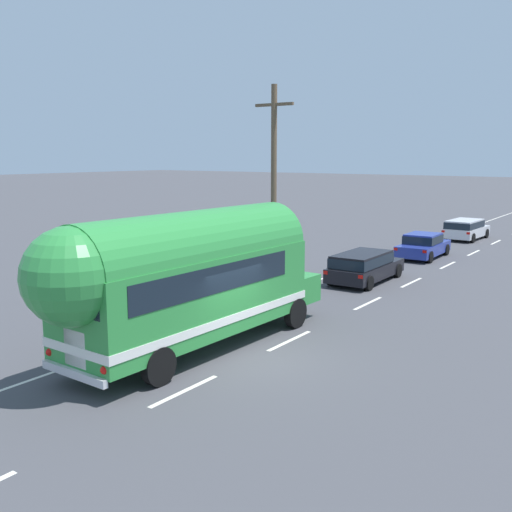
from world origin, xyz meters
The scene contains 7 objects.
ground_plane centered at (0.00, 0.00, 0.00)m, with size 300.00×300.00×0.00m, color #424247.
lane_markings centered at (-2.61, 12.90, 0.00)m, with size 3.83×80.00×0.01m.
utility_pole centered at (-4.22, 7.43, 4.42)m, with size 1.80×0.24×8.50m.
painted_bus centered at (-1.88, -0.72, 2.30)m, with size 2.78×10.81×4.12m.
car_lead centered at (-1.83, 11.21, 0.79)m, with size 2.06×4.79×1.37m.
car_second centered at (-1.90, 19.09, 0.73)m, with size 2.03×4.48×1.37m.
car_third centered at (-2.04, 27.72, 0.79)m, with size 2.15×4.45×1.37m.
Camera 1 is at (9.33, -13.00, 5.71)m, focal length 41.47 mm.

